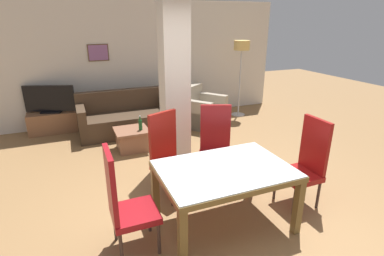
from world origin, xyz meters
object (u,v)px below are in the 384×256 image
at_px(armchair, 201,112).
at_px(dining_chair_head_right, 306,162).
at_px(tv_stand, 53,122).
at_px(sofa, 126,119).
at_px(dining_table, 224,180).
at_px(dining_chair_far_left, 168,154).
at_px(bottle, 140,125).
at_px(dining_chair_head_left, 124,202).
at_px(coffee_table, 132,139).
at_px(tv_screen, 50,100).
at_px(dining_chair_far_right, 216,145).
at_px(floor_lamp, 241,52).

bearing_deg(armchair, dining_chair_head_right, 52.25).
height_order(dining_chair_head_right, tv_stand, dining_chair_head_right).
xyz_separation_m(sofa, tv_stand, (-1.43, 0.57, -0.07)).
bearing_deg(dining_table, dining_chair_far_left, 112.21).
xyz_separation_m(dining_chair_head_right, bottle, (-1.55, 2.47, -0.09)).
xyz_separation_m(dining_chair_head_right, armchair, (0.03, 3.34, -0.28)).
relative_size(dining_chair_head_right, bottle, 4.29).
height_order(dining_chair_head_left, dining_chair_far_left, same).
xyz_separation_m(dining_chair_head_right, coffee_table, (-1.71, 2.55, -0.38)).
xyz_separation_m(bottle, tv_screen, (-1.51, 1.62, 0.23)).
relative_size(dining_chair_head_left, bottle, 4.29).
bearing_deg(bottle, tv_screen, 133.02).
bearing_deg(dining_chair_far_right, dining_chair_far_left, 24.49).
height_order(tv_stand, floor_lamp, floor_lamp).
bearing_deg(dining_chair_far_right, bottle, -42.70).
distance_m(dining_chair_head_left, tv_stand, 4.17).
xyz_separation_m(dining_table, armchair, (1.20, 3.34, -0.29)).
bearing_deg(bottle, coffee_table, 151.68).
bearing_deg(sofa, tv_stand, -21.59).
height_order(sofa, coffee_table, sofa).
bearing_deg(dining_chair_head_left, dining_chair_far_left, 139.75).
bearing_deg(tv_screen, dining_chair_head_left, 119.44).
xyz_separation_m(dining_chair_head_left, tv_screen, (-0.77, 4.09, 0.14)).
bearing_deg(tv_stand, armchair, -13.67).
xyz_separation_m(dining_chair_head_right, tv_screen, (-3.06, 4.09, 0.14)).
relative_size(dining_chair_head_left, floor_lamp, 0.63).
xyz_separation_m(armchair, bottle, (-1.58, -0.87, 0.19)).
bearing_deg(dining_chair_head_left, floor_lamp, 136.12).
relative_size(coffee_table, floor_lamp, 0.33).
xyz_separation_m(dining_chair_far_left, coffee_table, (-0.17, 1.65, -0.38)).
height_order(dining_table, tv_stand, dining_table).
bearing_deg(floor_lamp, tv_screen, 174.06).
xyz_separation_m(dining_chair_head_left, armchair, (2.32, 3.34, -0.28)).
xyz_separation_m(dining_table, tv_stand, (-1.90, 4.09, -0.36)).
height_order(dining_chair_far_right, tv_screen, dining_chair_far_right).
relative_size(dining_chair_far_left, tv_screen, 1.17).
bearing_deg(floor_lamp, dining_chair_far_right, -126.67).
distance_m(dining_chair_far_right, dining_chair_head_left, 1.76).
xyz_separation_m(dining_chair_head_left, bottle, (0.74, 2.47, -0.09)).
height_order(sofa, armchair, armchair).
relative_size(dining_chair_head_right, floor_lamp, 0.63).
distance_m(dining_chair_head_left, tv_screen, 4.16).
xyz_separation_m(armchair, tv_screen, (-3.09, 0.75, 0.42)).
height_order(dining_chair_head_left, bottle, dining_chair_head_left).
height_order(dining_table, floor_lamp, floor_lamp).
bearing_deg(bottle, sofa, 94.35).
bearing_deg(dining_table, tv_screen, 114.88).
xyz_separation_m(dining_chair_head_right, sofa, (-1.63, 3.52, -0.29)).
relative_size(armchair, bottle, 4.59).
bearing_deg(dining_chair_head_right, sofa, 24.88).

